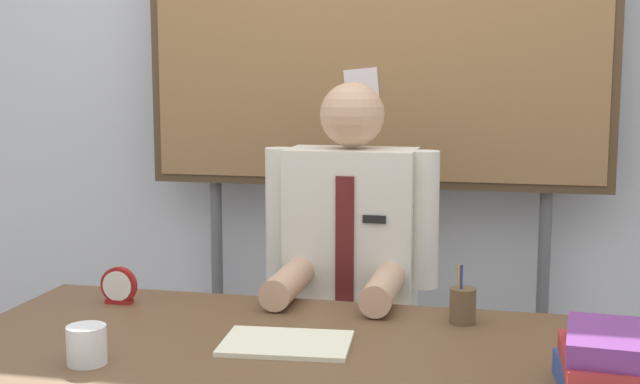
# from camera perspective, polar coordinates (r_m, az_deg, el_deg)

# --- Properties ---
(back_wall) EXTENTS (6.40, 0.08, 2.70)m
(back_wall) POSITION_cam_1_polar(r_m,az_deg,el_deg) (3.22, 4.20, 7.09)
(back_wall) COLOR silver
(back_wall) RESTS_ON ground_plane
(desk) EXTENTS (1.75, 0.81, 0.75)m
(desk) POSITION_cam_1_polar(r_m,az_deg,el_deg) (2.13, -1.18, -12.39)
(desk) COLOR brown
(desk) RESTS_ON ground_plane
(person) EXTENTS (0.55, 0.56, 1.38)m
(person) POSITION_cam_1_polar(r_m,az_deg,el_deg) (2.72, 2.07, -8.25)
(person) COLOR #2D2D33
(person) RESTS_ON ground_plane
(bulletin_board) EXTENTS (1.66, 0.09, 2.14)m
(bulletin_board) POSITION_cam_1_polar(r_m,az_deg,el_deg) (3.02, 3.64, 10.70)
(bulletin_board) COLOR #4C3823
(bulletin_board) RESTS_ON ground_plane
(book_stack) EXTENTS (0.20, 0.31, 0.14)m
(book_stack) POSITION_cam_1_polar(r_m,az_deg,el_deg) (1.85, 18.85, -10.98)
(book_stack) COLOR #2D4C99
(book_stack) RESTS_ON desk
(open_notebook) EXTENTS (0.33, 0.24, 0.01)m
(open_notebook) POSITION_cam_1_polar(r_m,az_deg,el_deg) (2.09, -2.28, -10.16)
(open_notebook) COLOR #F4EFCC
(open_notebook) RESTS_ON desk
(desk_clock) EXTENTS (0.11, 0.04, 0.11)m
(desk_clock) POSITION_cam_1_polar(r_m,az_deg,el_deg) (2.51, -13.42, -6.26)
(desk_clock) COLOR maroon
(desk_clock) RESTS_ON desk
(coffee_mug) EXTENTS (0.09, 0.09, 0.09)m
(coffee_mug) POSITION_cam_1_polar(r_m,az_deg,el_deg) (2.03, -15.46, -9.91)
(coffee_mug) COLOR white
(coffee_mug) RESTS_ON desk
(pen_holder) EXTENTS (0.07, 0.07, 0.16)m
(pen_holder) POSITION_cam_1_polar(r_m,az_deg,el_deg) (2.29, 9.59, -7.52)
(pen_holder) COLOR brown
(pen_holder) RESTS_ON desk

